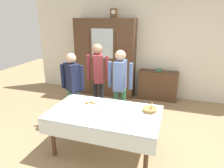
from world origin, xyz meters
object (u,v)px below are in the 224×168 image
object	(u,v)px
person_beside_shelf	(73,83)
person_behind_table_left	(120,81)
bread_basket	(150,109)
bookshelf_low	(158,85)
book_stack	(159,70)
tea_cup_center	(66,111)
dining_table	(104,117)
spoon_near_left	(119,113)
wall_cabinet	(105,58)
tea_cup_back_edge	(99,110)
tea_cup_near_left	(129,120)
spoon_mid_right	(120,122)
tea_cup_mid_right	(110,107)
pastry_plate	(90,104)
spoon_far_left	(134,128)
mantel_clock	(114,13)
tea_cup_front_edge	(131,106)
person_behind_table_right	(98,73)

from	to	relation	value
person_beside_shelf	person_behind_table_left	xyz separation A→B (m)	(0.94, 0.28, 0.04)
bread_basket	bookshelf_low	bearing A→B (deg)	92.06
book_stack	tea_cup_center	xyz separation A→B (m)	(-1.21, -2.83, -0.06)
dining_table	bookshelf_low	world-z (taller)	bookshelf_low
book_stack	person_beside_shelf	xyz separation A→B (m)	(-1.57, -1.92, 0.10)
bookshelf_low	spoon_near_left	bearing A→B (deg)	-98.09
wall_cabinet	tea_cup_back_edge	size ratio (longest dim) A/B	16.70
tea_cup_near_left	spoon_mid_right	xyz separation A→B (m)	(-0.12, -0.05, -0.02)
tea_cup_mid_right	person_beside_shelf	world-z (taller)	person_beside_shelf
tea_cup_back_edge	tea_cup_mid_right	distance (m)	0.19
pastry_plate	spoon_near_left	distance (m)	0.62
tea_cup_near_left	person_behind_table_left	world-z (taller)	person_behind_table_left
dining_table	bookshelf_low	distance (m)	2.72
tea_cup_mid_right	person_beside_shelf	xyz separation A→B (m)	(-1.00, 0.57, 0.16)
dining_table	person_beside_shelf	size ratio (longest dim) A/B	1.18
book_stack	bread_basket	xyz separation A→B (m)	(0.09, -2.37, -0.06)
spoon_far_left	spoon_mid_right	bearing A→B (deg)	155.57
tea_cup_back_edge	spoon_near_left	world-z (taller)	tea_cup_back_edge
bread_basket	spoon_mid_right	bearing A→B (deg)	-126.53
dining_table	tea_cup_back_edge	distance (m)	0.15
mantel_clock	tea_cup_front_edge	size ratio (longest dim) A/B	1.85
wall_cabinet	person_behind_table_right	xyz separation A→B (m)	(0.30, -1.33, -0.07)
tea_cup_mid_right	spoon_near_left	world-z (taller)	tea_cup_mid_right
book_stack	tea_cup_near_left	size ratio (longest dim) A/B	1.61
tea_cup_back_edge	tea_cup_near_left	size ratio (longest dim) A/B	1.00
book_stack	person_behind_table_right	bearing A→B (deg)	-131.51
wall_cabinet	tea_cup_center	distance (m)	2.81
spoon_mid_right	spoon_near_left	bearing A→B (deg)	108.28
bread_basket	wall_cabinet	bearing A→B (deg)	124.70
tea_cup_center	tea_cup_front_edge	xyz separation A→B (m)	(0.98, 0.50, -0.00)
dining_table	book_stack	world-z (taller)	book_stack
bread_basket	person_behind_table_right	xyz separation A→B (m)	(-1.31, 0.99, 0.24)
dining_table	tea_cup_front_edge	xyz separation A→B (m)	(0.39, 0.31, 0.12)
tea_cup_near_left	spoon_near_left	bearing A→B (deg)	134.48
tea_cup_front_edge	person_beside_shelf	distance (m)	1.41
spoon_mid_right	person_beside_shelf	xyz separation A→B (m)	(-1.29, 0.94, 0.18)
person_behind_table_right	person_behind_table_left	bearing A→B (deg)	-23.63
dining_table	tea_cup_center	distance (m)	0.63
book_stack	spoon_far_left	size ratio (longest dim) A/B	1.76
tea_cup_front_edge	person_beside_shelf	bearing A→B (deg)	162.90
bread_basket	person_behind_table_right	world-z (taller)	person_behind_table_right
bookshelf_low	spoon_far_left	xyz separation A→B (m)	(-0.05, -2.97, 0.34)
tea_cup_front_edge	person_behind_table_right	distance (m)	1.39
tea_cup_back_edge	person_behind_table_left	bearing A→B (deg)	85.52
dining_table	tea_cup_back_edge	size ratio (longest dim) A/B	13.98
tea_cup_mid_right	spoon_far_left	xyz separation A→B (m)	(0.51, -0.48, -0.02)
tea_cup_center	spoon_near_left	bearing A→B (deg)	15.77
bookshelf_low	spoon_far_left	size ratio (longest dim) A/B	8.77
mantel_clock	bookshelf_low	bearing A→B (deg)	2.32
spoon_near_left	person_behind_table_left	bearing A→B (deg)	105.35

